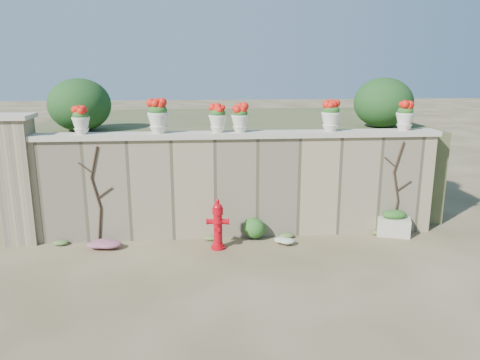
{
  "coord_description": "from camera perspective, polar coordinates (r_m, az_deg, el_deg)",
  "views": [
    {
      "loc": [
        -0.71,
        -7.19,
        3.36
      ],
      "look_at": [
        0.05,
        1.4,
        1.24
      ],
      "focal_mm": 35.0,
      "sensor_mm": 36.0,
      "label": 1
    }
  ],
  "objects": [
    {
      "name": "back_shrub_right",
      "position": [
        11.02,
        17.08,
        9.0
      ],
      "size": [
        1.3,
        1.3,
        1.1
      ],
      "primitive_type": "ellipsoid",
      "color": "#143814",
      "rests_on": "raised_fill"
    },
    {
      "name": "green_shrub",
      "position": [
        9.27,
        1.92,
        -5.75
      ],
      "size": [
        0.54,
        0.49,
        0.51
      ],
      "primitive_type": "ellipsoid",
      "color": "#1E5119",
      "rests_on": "ground"
    },
    {
      "name": "raised_fill",
      "position": [
        12.43,
        -1.7,
        2.87
      ],
      "size": [
        9.0,
        6.0,
        2.0
      ],
      "primitive_type": "cube",
      "color": "#384C23",
      "rests_on": "ground"
    },
    {
      "name": "magenta_clump",
      "position": [
        9.21,
        -16.07,
        -7.44
      ],
      "size": [
        0.8,
        0.53,
        0.21
      ],
      "primitive_type": "ellipsoid",
      "color": "#C92890",
      "rests_on": "ground"
    },
    {
      "name": "vine_left",
      "position": [
        9.29,
        -17.08,
        -1.59
      ],
      "size": [
        0.6,
        0.04,
        1.91
      ],
      "color": "black",
      "rests_on": "ground"
    },
    {
      "name": "urn_pot_0",
      "position": [
        9.31,
        -18.82,
        6.89
      ],
      "size": [
        0.33,
        0.33,
        0.52
      ],
      "color": "beige",
      "rests_on": "wall_cap"
    },
    {
      "name": "urn_pot_3",
      "position": [
        9.08,
        0.01,
        7.52
      ],
      "size": [
        0.34,
        0.34,
        0.54
      ],
      "color": "beige",
      "rests_on": "wall_cap"
    },
    {
      "name": "urn_pot_5",
      "position": [
        9.92,
        19.47,
        7.34
      ],
      "size": [
        0.35,
        0.35,
        0.56
      ],
      "color": "beige",
      "rests_on": "wall_cap"
    },
    {
      "name": "fire_hydrant",
      "position": [
        8.75,
        -2.72,
        -5.4
      ],
      "size": [
        0.41,
        0.29,
        0.96
      ],
      "rotation": [
        0.0,
        0.0,
        -0.1
      ],
      "color": "#BC0713",
      "rests_on": "ground"
    },
    {
      "name": "wall_cap",
      "position": [
        9.11,
        -0.54,
        5.54
      ],
      "size": [
        8.1,
        0.52,
        0.1
      ],
      "primitive_type": "cube",
      "color": "beige",
      "rests_on": "stone_wall"
    },
    {
      "name": "terracotta_pot",
      "position": [
        9.95,
        19.57,
        6.54
      ],
      "size": [
        0.25,
        0.25,
        0.3
      ],
      "color": "#B76638",
      "rests_on": "wall_cap"
    },
    {
      "name": "gate_pillar",
      "position": [
        9.85,
        -25.36,
        0.13
      ],
      "size": [
        0.72,
        0.72,
        2.48
      ],
      "color": "#958663",
      "rests_on": "ground"
    },
    {
      "name": "ground",
      "position": [
        7.97,
        0.55,
        -11.14
      ],
      "size": [
        80.0,
        80.0,
        0.0
      ],
      "primitive_type": "plane",
      "color": "brown",
      "rests_on": "ground"
    },
    {
      "name": "urn_pot_1",
      "position": [
        9.07,
        -9.95,
        7.62
      ],
      "size": [
        0.4,
        0.4,
        0.63
      ],
      "color": "beige",
      "rests_on": "wall_cap"
    },
    {
      "name": "back_shrub_left",
      "position": [
        10.52,
        -18.96,
        8.66
      ],
      "size": [
        1.3,
        1.3,
        1.1
      ],
      "primitive_type": "ellipsoid",
      "color": "#143814",
      "rests_on": "raised_fill"
    },
    {
      "name": "vine_right",
      "position": [
        9.9,
        18.55,
        -0.77
      ],
      "size": [
        0.6,
        0.04,
        1.91
      ],
      "color": "black",
      "rests_on": "ground"
    },
    {
      "name": "urn_pot_2",
      "position": [
        9.05,
        -2.73,
        7.5
      ],
      "size": [
        0.35,
        0.35,
        0.54
      ],
      "color": "beige",
      "rests_on": "wall_cap"
    },
    {
      "name": "urn_pot_4",
      "position": [
        9.4,
        11.02,
        7.66
      ],
      "size": [
        0.38,
        0.38,
        0.59
      ],
      "color": "beige",
      "rests_on": "wall_cap"
    },
    {
      "name": "planter_box",
      "position": [
        9.99,
        18.23,
        -5.08
      ],
      "size": [
        0.72,
        0.56,
        0.53
      ],
      "rotation": [
        0.0,
        0.0,
        -0.34
      ],
      "color": "beige",
      "rests_on": "ground"
    },
    {
      "name": "stone_wall",
      "position": [
        9.32,
        -0.52,
        -0.86
      ],
      "size": [
        8.0,
        0.4,
        2.0
      ],
      "primitive_type": "cube",
      "color": "#958663",
      "rests_on": "ground"
    },
    {
      "name": "white_flowers",
      "position": [
        9.11,
        5.63,
        -7.26
      ],
      "size": [
        0.52,
        0.42,
        0.19
      ],
      "primitive_type": "ellipsoid",
      "color": "white",
      "rests_on": "ground"
    }
  ]
}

